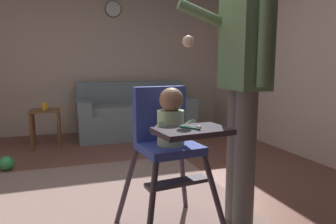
% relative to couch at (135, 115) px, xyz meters
% --- Properties ---
extents(ground, '(6.15, 7.52, 0.10)m').
position_rel_couch_xyz_m(ground, '(-0.61, -2.47, -0.38)').
color(ground, brown).
extents(wall_far, '(5.35, 0.06, 2.53)m').
position_rel_couch_xyz_m(wall_far, '(-0.61, 0.52, 0.93)').
color(wall_far, beige).
rests_on(wall_far, ground).
extents(wall_right, '(0.06, 6.52, 2.53)m').
position_rel_couch_xyz_m(wall_right, '(1.70, -2.17, 0.93)').
color(wall_right, beige).
rests_on(wall_right, ground).
extents(area_rug, '(2.26, 2.26, 0.01)m').
position_rel_couch_xyz_m(area_rug, '(-0.86, -2.47, -0.33)').
color(area_rug, gray).
rests_on(area_rug, ground).
extents(couch, '(1.81, 0.86, 0.86)m').
position_rel_couch_xyz_m(couch, '(0.00, 0.00, 0.00)').
color(couch, slate).
rests_on(couch, ground).
extents(high_chair, '(0.67, 0.78, 0.98)m').
position_rel_couch_xyz_m(high_chair, '(-0.45, -2.98, 0.35)').
color(high_chair, '#372F3A').
rests_on(high_chair, ground).
extents(adult_standing, '(0.51, 0.53, 1.75)m').
position_rel_couch_xyz_m(adult_standing, '(0.05, -3.03, 0.66)').
color(adult_standing, '#625C58').
rests_on(adult_standing, ground).
extents(toy_ball, '(0.15, 0.15, 0.15)m').
position_rel_couch_xyz_m(toy_ball, '(-1.69, -1.24, -0.26)').
color(toy_ball, green).
rests_on(toy_ball, ground).
extents(side_table, '(0.40, 0.40, 0.52)m').
position_rel_couch_xyz_m(side_table, '(-1.33, -0.34, 0.05)').
color(side_table, brown).
rests_on(side_table, ground).
extents(sippy_cup, '(0.07, 0.07, 0.10)m').
position_rel_couch_xyz_m(sippy_cup, '(-1.34, -0.34, 0.24)').
color(sippy_cup, gold).
rests_on(sippy_cup, side_table).
extents(wall_clock, '(0.27, 0.04, 0.27)m').
position_rel_couch_xyz_m(wall_clock, '(-0.24, 0.48, 1.72)').
color(wall_clock, white).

